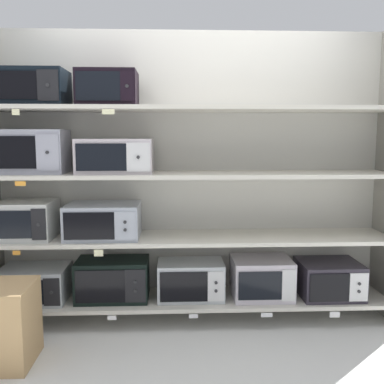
% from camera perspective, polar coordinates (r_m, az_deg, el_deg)
% --- Properties ---
extents(back_panel, '(3.31, 0.04, 2.31)m').
position_cam_1_polar(back_panel, '(3.65, -0.19, 2.45)').
color(back_panel, beige).
rests_on(back_panel, ground).
extents(shelf_0, '(3.11, 0.50, 0.03)m').
position_cam_1_polar(shelf_0, '(3.60, 0.00, -13.82)').
color(shelf_0, beige).
rests_on(shelf_0, ground).
extents(microwave_0, '(0.51, 0.40, 0.26)m').
position_cam_1_polar(microwave_0, '(3.71, -19.90, -11.22)').
color(microwave_0, '#B4BBC0').
rests_on(microwave_0, shelf_0).
extents(microwave_1, '(0.56, 0.35, 0.32)m').
position_cam_1_polar(microwave_1, '(3.57, -10.33, -11.17)').
color(microwave_1, black).
rests_on(microwave_1, shelf_0).
extents(microwave_2, '(0.52, 0.34, 0.29)m').
position_cam_1_polar(microwave_2, '(3.55, -0.18, -11.41)').
color(microwave_2, '#B4BABF').
rests_on(microwave_2, shelf_0).
extents(microwave_3, '(0.47, 0.39, 0.31)m').
position_cam_1_polar(microwave_3, '(3.61, 9.08, -11.00)').
color(microwave_3, '#BDB4BE').
rests_on(microwave_3, shelf_0).
extents(microwave_4, '(0.48, 0.43, 0.28)m').
position_cam_1_polar(microwave_4, '(3.76, 17.46, -10.77)').
color(microwave_4, '#2B2731').
rests_on(microwave_4, shelf_0).
extents(price_tag_0, '(0.05, 0.00, 0.04)m').
position_cam_1_polar(price_tag_0, '(3.55, -20.63, -15.35)').
color(price_tag_0, orange).
extents(price_tag_1, '(0.07, 0.00, 0.03)m').
position_cam_1_polar(price_tag_1, '(3.41, -10.42, -15.88)').
color(price_tag_1, white).
extents(price_tag_2, '(0.07, 0.00, 0.03)m').
position_cam_1_polar(price_tag_2, '(3.38, 0.14, -15.94)').
color(price_tag_2, white).
extents(price_tag_3, '(0.09, 0.00, 0.03)m').
position_cam_1_polar(price_tag_3, '(3.45, 9.75, -15.58)').
color(price_tag_3, white).
extents(price_tag_4, '(0.08, 0.00, 0.04)m').
position_cam_1_polar(price_tag_4, '(3.59, 18.17, -14.99)').
color(price_tag_4, white).
extents(shelf_1, '(3.11, 0.50, 0.03)m').
position_cam_1_polar(shelf_1, '(3.46, 0.00, -6.03)').
color(shelf_1, beige).
extents(microwave_5, '(0.43, 0.41, 0.29)m').
position_cam_1_polar(microwave_5, '(3.60, -20.88, -3.39)').
color(microwave_5, beige).
rests_on(microwave_5, shelf_1).
extents(microwave_6, '(0.56, 0.43, 0.26)m').
position_cam_1_polar(microwave_6, '(3.46, -11.51, -3.68)').
color(microwave_6, '#9CA3AF').
rests_on(microwave_6, shelf_1).
extents(price_tag_5, '(0.05, 0.00, 0.03)m').
position_cam_1_polar(price_tag_5, '(3.41, -21.98, -7.40)').
color(price_tag_5, orange).
extents(price_tag_6, '(0.07, 0.00, 0.05)m').
position_cam_1_polar(price_tag_6, '(3.26, -12.12, -7.81)').
color(price_tag_6, beige).
extents(shelf_2, '(3.11, 0.50, 0.03)m').
position_cam_1_polar(shelf_2, '(3.38, 0.00, 2.29)').
color(shelf_2, beige).
extents(microwave_7, '(0.54, 0.35, 0.33)m').
position_cam_1_polar(microwave_7, '(3.53, -20.42, 4.98)').
color(microwave_7, '#999AA9').
rests_on(microwave_7, shelf_2).
extents(microwave_8, '(0.56, 0.41, 0.26)m').
position_cam_1_polar(microwave_8, '(3.39, -9.94, 4.67)').
color(microwave_8, '#BDB3B7').
rests_on(microwave_8, shelf_2).
extents(price_tag_7, '(0.07, 0.00, 0.03)m').
position_cam_1_polar(price_tag_7, '(3.30, -21.54, 1.03)').
color(price_tag_7, orange).
extents(shelf_3, '(3.11, 0.50, 0.03)m').
position_cam_1_polar(shelf_3, '(3.37, 0.00, 10.83)').
color(shelf_3, beige).
extents(microwave_9, '(0.56, 0.39, 0.27)m').
position_cam_1_polar(microwave_9, '(3.54, -20.61, 12.63)').
color(microwave_9, black).
rests_on(microwave_9, shelf_3).
extents(microwave_10, '(0.44, 0.38, 0.26)m').
position_cam_1_polar(microwave_10, '(3.41, -10.95, 13.13)').
color(microwave_10, black).
rests_on(microwave_10, shelf_3).
extents(price_tag_8, '(0.05, 0.00, 0.04)m').
position_cam_1_polar(price_tag_8, '(3.29, -22.07, 9.67)').
color(price_tag_8, beige).
extents(price_tag_9, '(0.09, 0.00, 0.04)m').
position_cam_1_polar(price_tag_9, '(3.14, -10.90, 10.27)').
color(price_tag_9, beige).
extents(shipping_carton, '(0.40, 0.40, 0.52)m').
position_cam_1_polar(shipping_carton, '(3.17, -23.66, -15.57)').
color(shipping_carton, tan).
rests_on(shipping_carton, ground).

